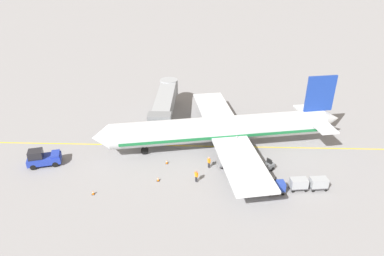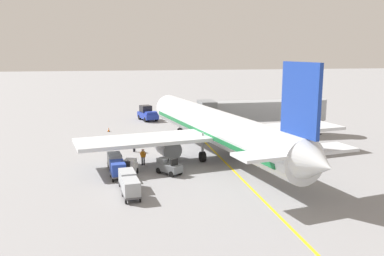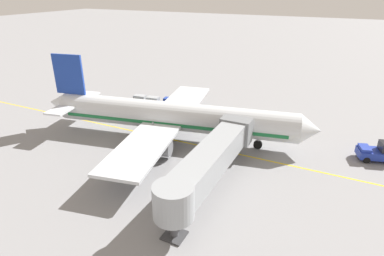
{
  "view_description": "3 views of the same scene",
  "coord_description": "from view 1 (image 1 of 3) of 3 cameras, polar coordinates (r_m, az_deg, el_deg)",
  "views": [
    {
      "loc": [
        -45.87,
        2.45,
        27.26
      ],
      "look_at": [
        -1.65,
        3.95,
        3.98
      ],
      "focal_mm": 32.55,
      "sensor_mm": 36.0,
      "label": 1
    },
    {
      "loc": [
        -11.04,
        -42.93,
        11.45
      ],
      "look_at": [
        -2.97,
        -0.26,
        3.2
      ],
      "focal_mm": 38.24,
      "sensor_mm": 36.0,
      "label": 2
    },
    {
      "loc": [
        33.88,
        19.28,
        19.05
      ],
      "look_at": [
        0.96,
        3.26,
        2.76
      ],
      "focal_mm": 30.06,
      "sensor_mm": 36.0,
      "label": 3
    }
  ],
  "objects": [
    {
      "name": "baggage_tug_lead",
      "position": [
        48.39,
        11.82,
        -6.2
      ],
      "size": [
        2.45,
        2.72,
        1.62
      ],
      "color": "slate",
      "rests_on": "ground"
    },
    {
      "name": "baggage_cart_front",
      "position": [
        43.86,
        9.6,
        -9.57
      ],
      "size": [
        1.55,
        2.96,
        1.58
      ],
      "color": "#4C4C51",
      "rests_on": "ground"
    },
    {
      "name": "safety_cone_nose_right",
      "position": [
        49.24,
        -4.15,
        -5.54
      ],
      "size": [
        0.36,
        0.36,
        0.59
      ],
      "color": "black",
      "rests_on": "ground"
    },
    {
      "name": "baggage_cart_third_in_train",
      "position": [
        45.9,
        17.08,
        -8.66
      ],
      "size": [
        1.55,
        2.96,
        1.58
      ],
      "color": "#4C4C51",
      "rests_on": "ground"
    },
    {
      "name": "jet_bridge",
      "position": [
        59.82,
        -4.42,
        4.22
      ],
      "size": [
        17.83,
        3.5,
        4.98
      ],
      "color": "#93999E",
      "rests_on": "ground"
    },
    {
      "name": "ground_crew_wing_walker",
      "position": [
        46.01,
        8.06,
        -7.44
      ],
      "size": [
        0.71,
        0.35,
        1.69
      ],
      "color": "#232328",
      "rests_on": "ground"
    },
    {
      "name": "safety_cone_nose_left",
      "position": [
        45.22,
        -15.9,
        -10.12
      ],
      "size": [
        0.36,
        0.36,
        0.59
      ],
      "color": "black",
      "rests_on": "ground"
    },
    {
      "name": "parked_airliner",
      "position": [
        51.58,
        4.88,
        -0.18
      ],
      "size": [
        30.44,
        37.17,
        10.63
      ],
      "color": "silver",
      "rests_on": "ground"
    },
    {
      "name": "ground_plane",
      "position": [
        53.42,
        4.31,
        -3.02
      ],
      "size": [
        400.0,
        400.0,
        0.0
      ],
      "primitive_type": "plane",
      "color": "gray"
    },
    {
      "name": "ground_crew_loader",
      "position": [
        45.22,
        0.71,
        -7.82
      ],
      "size": [
        0.55,
        0.59,
        1.69
      ],
      "color": "#232328",
      "rests_on": "ground"
    },
    {
      "name": "baggage_tug_trailing",
      "position": [
        45.37,
        12.42,
        -8.83
      ],
      "size": [
        1.99,
        2.76,
        1.62
      ],
      "color": "silver",
      "rests_on": "ground"
    },
    {
      "name": "baggage_cart_tail_end",
      "position": [
        46.78,
        20.05,
        -8.43
      ],
      "size": [
        1.55,
        2.96,
        1.58
      ],
      "color": "#4C4C51",
      "rests_on": "ground"
    },
    {
      "name": "gate_lead_in_line",
      "position": [
        53.41,
        4.31,
        -3.02
      ],
      "size": [
        0.24,
        80.0,
        0.01
      ],
      "primitive_type": "cube",
      "color": "gold",
      "rests_on": "ground"
    },
    {
      "name": "safety_cone_wing_tip",
      "position": [
        45.97,
        -5.57,
        -8.33
      ],
      "size": [
        0.36,
        0.36,
        0.59
      ],
      "color": "black",
      "rests_on": "ground"
    },
    {
      "name": "pushback_tractor",
      "position": [
        52.7,
        -23.24,
        -4.53
      ],
      "size": [
        3.35,
        4.84,
        2.4
      ],
      "color": "#1E339E",
      "rests_on": "ground"
    },
    {
      "name": "baggage_cart_second_in_train",
      "position": [
        44.61,
        13.6,
        -9.31
      ],
      "size": [
        1.55,
        2.96,
        1.58
      ],
      "color": "#4C4C51",
      "rests_on": "ground"
    },
    {
      "name": "ground_crew_marshaller",
      "position": [
        47.95,
        2.8,
        -5.56
      ],
      "size": [
        0.64,
        0.5,
        1.69
      ],
      "color": "#232328",
      "rests_on": "ground"
    }
  ]
}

